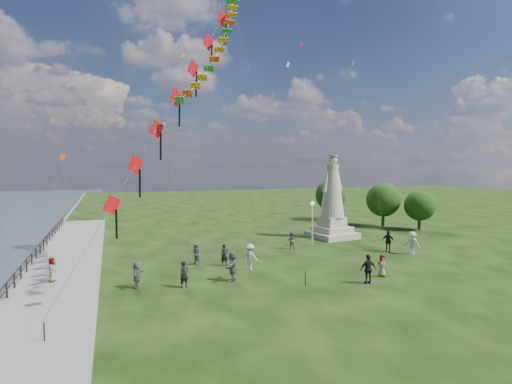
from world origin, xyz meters
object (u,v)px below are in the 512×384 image
object	(u,v)px
person_2	(250,257)
lamppost	(312,214)
person_8	(412,243)
person_9	(388,241)
person_10	(52,271)
person_11	(233,266)
statue	(332,207)
person_3	(368,269)
person_4	(382,266)
person_0	(184,274)
person_1	(196,254)
person_6	(225,255)
person_7	(291,240)
person_5	(137,274)

from	to	relation	value
person_2	lamppost	bearing A→B (deg)	-100.05
person_8	person_9	bearing A→B (deg)	-170.35
person_10	person_11	xyz separation A→B (m)	(10.87, -3.17, 0.20)
statue	person_2	distance (m)	15.22
person_3	person_11	distance (m)	8.56
person_9	person_11	xyz separation A→B (m)	(-14.85, -4.26, 0.05)
person_2	person_11	world-z (taller)	person_11
person_8	person_9	xyz separation A→B (m)	(-1.26, 1.51, -0.03)
person_4	person_9	bearing A→B (deg)	65.81
statue	person_0	xyz separation A→B (m)	(-16.82, -12.21, -2.30)
person_1	person_6	xyz separation A→B (m)	(1.93, -0.94, 0.01)
person_3	person_9	bearing A→B (deg)	-128.26
person_2	person_8	size ratio (longest dim) A/B	0.98
person_1	person_4	xyz separation A→B (m)	(11.11, -7.15, -0.06)
person_4	person_9	size ratio (longest dim) A/B	0.81
lamppost	person_10	size ratio (longest dim) A/B	2.65
person_0	person_11	distance (m)	3.20
person_0	person_10	distance (m)	8.52
person_3	person_9	distance (m)	10.29
person_0	person_8	xyz separation A→B (m)	(19.27, 3.20, 0.12)
lamppost	person_9	size ratio (longest dim) A/B	2.22
person_4	person_7	size ratio (longest dim) A/B	0.98
person_9	person_5	bearing A→B (deg)	-114.65
person_3	person_4	xyz separation A→B (m)	(1.79, 1.09, -0.18)
statue	person_1	xyz separation A→B (m)	(-15.08, -6.84, -2.32)
lamppost	person_10	xyz separation A→B (m)	(-20.79, -5.48, -2.16)
lamppost	person_11	distance (m)	13.31
person_3	person_0	bearing A→B (deg)	-10.28
person_0	person_7	size ratio (longest dim) A/B	1.10
person_1	person_5	xyz separation A→B (m)	(-4.47, -4.52, 0.03)
person_8	person_4	bearing A→B (deg)	-82.31
person_11	person_8	bearing A→B (deg)	127.98
lamppost	person_5	xyz separation A→B (m)	(-15.81, -8.25, -2.09)
person_8	person_10	world-z (taller)	person_8
person_1	person_2	xyz separation A→B (m)	(3.36, -2.61, 0.12)
person_2	person_3	xyz separation A→B (m)	(5.96, -5.63, -0.01)
person_0	person_6	xyz separation A→B (m)	(3.67, 4.43, -0.01)
statue	person_7	bearing A→B (deg)	-158.75
person_10	person_0	bearing A→B (deg)	-103.77
statue	person_9	xyz separation A→B (m)	(1.20, -7.50, -2.21)
person_0	person_5	world-z (taller)	person_5
person_0	person_7	bearing A→B (deg)	20.84
person_0	person_4	world-z (taller)	person_0
person_2	person_7	world-z (taller)	person_2
lamppost	person_3	xyz separation A→B (m)	(-2.02, -11.97, -2.01)
person_9	person_3	bearing A→B (deg)	-77.74
person_5	person_1	bearing A→B (deg)	-22.94
person_2	person_11	xyz separation A→B (m)	(-1.94, -2.31, 0.04)
person_2	person_11	size ratio (longest dim) A/B	0.96
person_6	person_8	size ratio (longest dim) A/B	0.86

